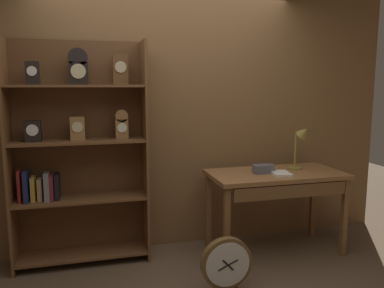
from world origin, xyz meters
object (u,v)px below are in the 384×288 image
object	(u,v)px
round_clock_large	(226,265)
bookshelf	(78,152)
toolbox_small	(263,169)
open_repair_manual	(281,174)
workbench	(277,182)
desk_lamp	(301,141)

from	to	relation	value
round_clock_large	bookshelf	bearing A→B (deg)	141.25
toolbox_small	open_repair_manual	xyz separation A→B (m)	(0.13, -0.10, -0.03)
workbench	toolbox_small	world-z (taller)	toolbox_small
bookshelf	desk_lamp	distance (m)	2.15
workbench	desk_lamp	xyz separation A→B (m)	(0.29, 0.07, 0.38)
round_clock_large	workbench	bearing A→B (deg)	39.57
bookshelf	round_clock_large	world-z (taller)	bookshelf
bookshelf	desk_lamp	bearing A→B (deg)	-5.91
toolbox_small	round_clock_large	bearing A→B (deg)	-133.66
workbench	round_clock_large	bearing A→B (deg)	-140.43
open_repair_manual	desk_lamp	bearing A→B (deg)	36.41
toolbox_small	open_repair_manual	world-z (taller)	toolbox_small
bookshelf	open_repair_manual	world-z (taller)	bookshelf
bookshelf	round_clock_large	distance (m)	1.64
toolbox_small	desk_lamp	bearing A→B (deg)	7.65
desk_lamp	bookshelf	bearing A→B (deg)	174.09
toolbox_small	round_clock_large	size ratio (longest dim) A/B	0.42
workbench	bookshelf	bearing A→B (deg)	170.94
bookshelf	toolbox_small	size ratio (longest dim) A/B	10.56
workbench	round_clock_large	xyz separation A→B (m)	(-0.73, -0.60, -0.47)
workbench	desk_lamp	size ratio (longest dim) A/B	2.84
workbench	round_clock_large	world-z (taller)	workbench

